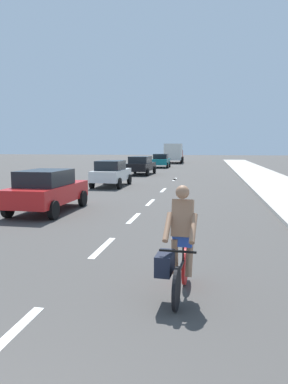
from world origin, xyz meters
name	(u,v)px	position (x,y,z in m)	size (l,w,h in m)	color
ground_plane	(167,187)	(0.00, 20.00, 0.00)	(160.00, 160.00, 0.00)	#423F3D
sidewalk_strip	(276,184)	(6.63, 22.00, 0.07)	(3.60, 80.00, 0.14)	#B2ADA3
lane_stripe_1	(6,339)	(0.00, 2.66, 0.00)	(0.16, 1.80, 0.01)	white
lane_stripe_2	(103,247)	(0.00, 6.86, 0.00)	(0.16, 1.80, 0.01)	white
lane_stripe_3	(134,218)	(0.00, 10.48, 0.00)	(0.16, 1.80, 0.01)	white
lane_stripe_4	(150,202)	(0.00, 13.96, 0.00)	(0.16, 1.80, 0.01)	white
lane_stripe_5	(163,190)	(0.00, 18.40, 0.00)	(0.16, 1.80, 0.01)	white
lane_stripe_6	(174,180)	(0.00, 24.80, 0.00)	(0.16, 1.80, 0.01)	white
lane_stripe_7	(175,179)	(0.00, 25.38, 0.00)	(0.16, 1.80, 0.01)	white
cyclist	(178,247)	(2.03, 4.36, 0.83)	(0.63, 1.71, 1.82)	black
parked_car_red	(47,190)	(-3.41, 11.09, 0.84)	(1.89, 4.02, 1.57)	red
parked_car_white	(111,173)	(-3.38, 19.79, 0.83)	(1.81, 3.88, 1.57)	white
parked_car_black	(141,165)	(-3.33, 29.08, 0.84)	(2.15, 4.39, 1.57)	black
parked_car_teal	(161,160)	(-2.97, 39.56, 0.84)	(1.99, 4.18, 1.57)	#14727A
delivery_truck	(174,153)	(-2.65, 51.16, 1.50)	(2.81, 6.30, 2.80)	maroon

